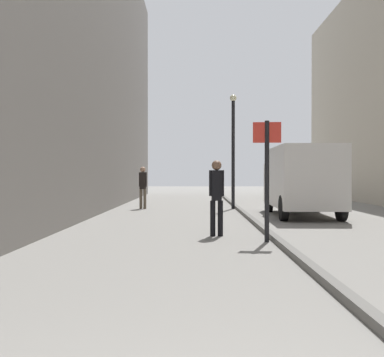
{
  "coord_description": "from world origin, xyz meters",
  "views": [
    {
      "loc": [
        -0.15,
        -1.62,
        1.47
      ],
      "look_at": [
        -0.25,
        11.2,
        1.33
      ],
      "focal_mm": 43.61,
      "sensor_mm": 36.0,
      "label": 1
    }
  ],
  "objects_px": {
    "pedestrian_mid_block": "(217,192)",
    "delivery_van": "(302,179)",
    "lamp_post": "(233,144)",
    "pedestrian_main_foreground": "(143,185)",
    "street_sign_post": "(267,170)"
  },
  "relations": [
    {
      "from": "pedestrian_main_foreground",
      "to": "delivery_van",
      "type": "relative_size",
      "value": 0.35
    },
    {
      "from": "pedestrian_main_foreground",
      "to": "lamp_post",
      "type": "distance_m",
      "value": 4.13
    },
    {
      "from": "pedestrian_main_foreground",
      "to": "street_sign_post",
      "type": "height_order",
      "value": "street_sign_post"
    },
    {
      "from": "pedestrian_mid_block",
      "to": "lamp_post",
      "type": "xyz_separation_m",
      "value": [
        1.07,
        8.51,
        1.7
      ]
    },
    {
      "from": "pedestrian_mid_block",
      "to": "delivery_van",
      "type": "height_order",
      "value": "delivery_van"
    },
    {
      "from": "pedestrian_mid_block",
      "to": "street_sign_post",
      "type": "xyz_separation_m",
      "value": [
        1.04,
        -0.93,
        0.52
      ]
    },
    {
      "from": "pedestrian_mid_block",
      "to": "lamp_post",
      "type": "bearing_deg",
      "value": 81.71
    },
    {
      "from": "pedestrian_mid_block",
      "to": "delivery_van",
      "type": "xyz_separation_m",
      "value": [
        3.17,
        5.16,
        0.24
      ]
    },
    {
      "from": "pedestrian_main_foreground",
      "to": "delivery_van",
      "type": "bearing_deg",
      "value": -14.02
    },
    {
      "from": "pedestrian_main_foreground",
      "to": "street_sign_post",
      "type": "bearing_deg",
      "value": -53.07
    },
    {
      "from": "pedestrian_main_foreground",
      "to": "lamp_post",
      "type": "relative_size",
      "value": 0.37
    },
    {
      "from": "delivery_van",
      "to": "lamp_post",
      "type": "relative_size",
      "value": 1.05
    },
    {
      "from": "street_sign_post",
      "to": "lamp_post",
      "type": "xyz_separation_m",
      "value": [
        0.04,
        9.44,
        1.18
      ]
    },
    {
      "from": "street_sign_post",
      "to": "lamp_post",
      "type": "relative_size",
      "value": 0.55
    },
    {
      "from": "pedestrian_main_foreground",
      "to": "pedestrian_mid_block",
      "type": "bearing_deg",
      "value": -57.07
    }
  ]
}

